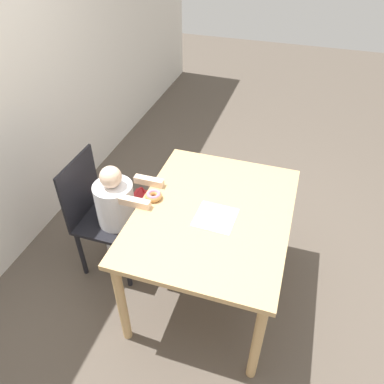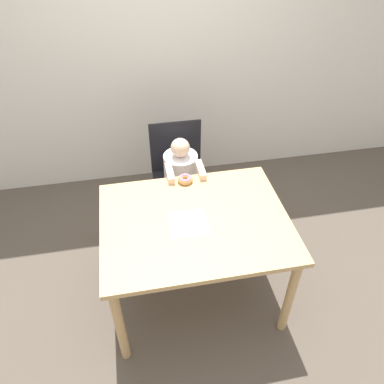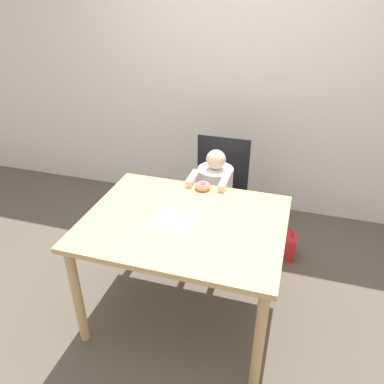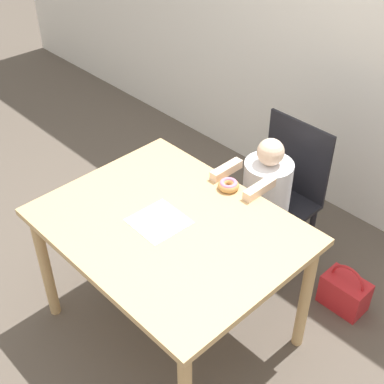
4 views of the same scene
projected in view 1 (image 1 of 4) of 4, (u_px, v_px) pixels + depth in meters
The scene contains 7 objects.
ground_plane at pixel (210, 287), 2.86m from camera, with size 12.00×12.00×0.00m, color brown.
dining_table at pixel (213, 223), 2.43m from camera, with size 1.23×0.96×0.77m.
chair at pixel (102, 214), 2.77m from camera, with size 0.44×0.45×0.94m.
child_figure at pixel (119, 221), 2.75m from camera, with size 0.28×0.47×0.94m.
donut at pixel (154, 196), 2.46m from camera, with size 0.11×0.11×0.05m.
napkin at pixel (215, 217), 2.33m from camera, with size 0.25×0.25×0.00m.
handbag at pixel (140, 206), 3.41m from camera, with size 0.26×0.16×0.31m.
Camera 1 is at (-1.71, -0.41, 2.37)m, focal length 35.00 mm.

